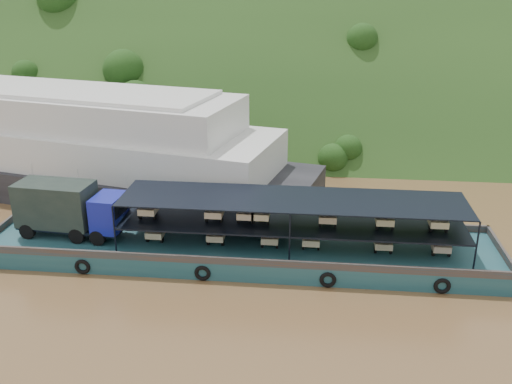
# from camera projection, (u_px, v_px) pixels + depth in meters

# --- Properties ---
(ground) EXTENTS (160.00, 160.00, 0.00)m
(ground) POSITION_uv_depth(u_px,v_px,m) (279.00, 249.00, 40.93)
(ground) COLOR brown
(ground) RESTS_ON ground
(hillside) EXTENTS (140.00, 39.60, 39.60)m
(hillside) POSITION_uv_depth(u_px,v_px,m) (298.00, 126.00, 74.36)
(hillside) COLOR #1A3513
(hillside) RESTS_ON ground
(cargo_barge) EXTENTS (35.00, 7.18, 5.04)m
(cargo_barge) POSITION_uv_depth(u_px,v_px,m) (219.00, 240.00, 39.50)
(cargo_barge) COLOR #15424B
(cargo_barge) RESTS_ON ground
(passenger_ferry) EXTENTS (46.61, 21.16, 9.16)m
(passenger_ferry) POSITION_uv_depth(u_px,v_px,m) (69.00, 145.00, 51.72)
(passenger_ferry) COLOR black
(passenger_ferry) RESTS_ON ground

